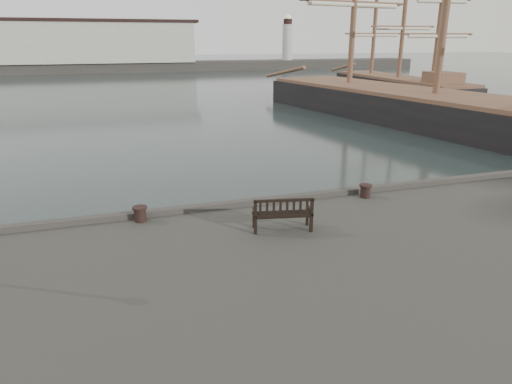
% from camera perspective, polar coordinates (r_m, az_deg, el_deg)
% --- Properties ---
extents(ground, '(400.00, 400.00, 0.00)m').
position_cam_1_polar(ground, '(15.64, -0.93, -6.79)').
color(ground, black).
rests_on(ground, ground).
extents(breakwater, '(140.00, 9.50, 12.20)m').
position_cam_1_polar(breakwater, '(105.55, -19.04, 16.30)').
color(breakwater, '#383530').
rests_on(breakwater, ground).
extents(bench, '(1.76, 0.91, 0.96)m').
position_cam_1_polar(bench, '(12.89, 3.31, -3.47)').
color(bench, black).
rests_on(bench, quay).
extents(bollard_left, '(0.44, 0.44, 0.46)m').
position_cam_1_polar(bollard_left, '(13.92, -14.28, -2.69)').
color(bollard_left, black).
rests_on(bollard_left, quay).
extents(bollard_right, '(0.45, 0.45, 0.45)m').
position_cam_1_polar(bollard_right, '(15.98, 13.51, 0.12)').
color(bollard_right, black).
rests_on(bollard_right, quay).
extents(tall_ship_main, '(14.20, 39.30, 28.91)m').
position_cam_1_polar(tall_ship_main, '(40.08, 21.23, 8.77)').
color(tall_ship_main, black).
rests_on(tall_ship_main, ground).
extents(tall_ship_far, '(6.45, 24.41, 20.71)m').
position_cam_1_polar(tall_ship_far, '(59.79, 17.21, 12.00)').
color(tall_ship_far, black).
rests_on(tall_ship_far, ground).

